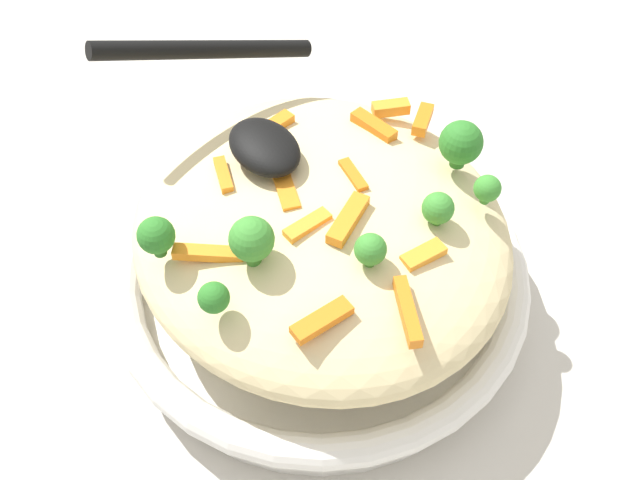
% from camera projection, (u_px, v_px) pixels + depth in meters
% --- Properties ---
extents(ground_plane, '(2.40, 2.40, 0.00)m').
position_uv_depth(ground_plane, '(320.00, 300.00, 0.53)').
color(ground_plane, beige).
extents(serving_bowl, '(0.29, 0.29, 0.05)m').
position_uv_depth(serving_bowl, '(320.00, 279.00, 0.51)').
color(serving_bowl, white).
rests_on(serving_bowl, ground_plane).
extents(pasta_mound, '(0.26, 0.24, 0.07)m').
position_uv_depth(pasta_mound, '(320.00, 230.00, 0.47)').
color(pasta_mound, beige).
rests_on(pasta_mound, serving_bowl).
extents(carrot_piece_0, '(0.03, 0.04, 0.01)m').
position_uv_depth(carrot_piece_0, '(210.00, 255.00, 0.42)').
color(carrot_piece_0, orange).
rests_on(carrot_piece_0, pasta_mound).
extents(carrot_piece_1, '(0.01, 0.04, 0.01)m').
position_uv_depth(carrot_piece_1, '(322.00, 320.00, 0.39)').
color(carrot_piece_1, orange).
rests_on(carrot_piece_1, pasta_mound).
extents(carrot_piece_2, '(0.02, 0.03, 0.01)m').
position_uv_depth(carrot_piece_2, '(272.00, 127.00, 0.49)').
color(carrot_piece_2, orange).
rests_on(carrot_piece_2, pasta_mound).
extents(carrot_piece_3, '(0.02, 0.03, 0.01)m').
position_uv_depth(carrot_piece_3, '(423.00, 120.00, 0.49)').
color(carrot_piece_3, orange).
rests_on(carrot_piece_3, pasta_mound).
extents(carrot_piece_4, '(0.04, 0.02, 0.01)m').
position_uv_depth(carrot_piece_4, '(284.00, 185.00, 0.45)').
color(carrot_piece_4, orange).
rests_on(carrot_piece_4, pasta_mound).
extents(carrot_piece_5, '(0.01, 0.03, 0.01)m').
position_uv_depth(carrot_piece_5, '(423.00, 255.00, 0.42)').
color(carrot_piece_5, orange).
rests_on(carrot_piece_5, pasta_mound).
extents(carrot_piece_6, '(0.03, 0.02, 0.01)m').
position_uv_depth(carrot_piece_6, '(223.00, 175.00, 0.46)').
color(carrot_piece_6, orange).
rests_on(carrot_piece_6, pasta_mound).
extents(carrot_piece_7, '(0.02, 0.03, 0.01)m').
position_uv_depth(carrot_piece_7, '(391.00, 108.00, 0.50)').
color(carrot_piece_7, orange).
rests_on(carrot_piece_7, pasta_mound).
extents(carrot_piece_8, '(0.03, 0.01, 0.01)m').
position_uv_depth(carrot_piece_8, '(358.00, 180.00, 0.45)').
color(carrot_piece_8, orange).
rests_on(carrot_piece_8, pasta_mound).
extents(carrot_piece_9, '(0.01, 0.03, 0.01)m').
position_uv_depth(carrot_piece_9, '(307.00, 226.00, 0.43)').
color(carrot_piece_9, orange).
rests_on(carrot_piece_9, pasta_mound).
extents(carrot_piece_10, '(0.04, 0.03, 0.01)m').
position_uv_depth(carrot_piece_10, '(408.00, 311.00, 0.39)').
color(carrot_piece_10, orange).
rests_on(carrot_piece_10, pasta_mound).
extents(carrot_piece_11, '(0.04, 0.02, 0.01)m').
position_uv_depth(carrot_piece_11, '(374.00, 126.00, 0.49)').
color(carrot_piece_11, orange).
rests_on(carrot_piece_11, pasta_mound).
extents(carrot_piece_12, '(0.03, 0.04, 0.01)m').
position_uv_depth(carrot_piece_12, '(352.00, 217.00, 0.43)').
color(carrot_piece_12, orange).
rests_on(carrot_piece_12, pasta_mound).
extents(broccoli_floret_0, '(0.03, 0.03, 0.03)m').
position_uv_depth(broccoli_floret_0, '(252.00, 240.00, 0.40)').
color(broccoli_floret_0, '#377928').
rests_on(broccoli_floret_0, pasta_mound).
extents(broccoli_floret_1, '(0.02, 0.02, 0.02)m').
position_uv_depth(broccoli_floret_1, '(487.00, 189.00, 0.44)').
color(broccoli_floret_1, '#377928').
rests_on(broccoli_floret_1, pasta_mound).
extents(broccoli_floret_2, '(0.02, 0.02, 0.02)m').
position_uv_depth(broccoli_floret_2, '(214.00, 298.00, 0.39)').
color(broccoli_floret_2, '#296820').
rests_on(broccoli_floret_2, pasta_mound).
extents(broccoli_floret_3, '(0.02, 0.02, 0.02)m').
position_uv_depth(broccoli_floret_3, '(438.00, 209.00, 0.43)').
color(broccoli_floret_3, '#377928').
rests_on(broccoli_floret_3, pasta_mound).
extents(broccoli_floret_4, '(0.02, 0.02, 0.03)m').
position_uv_depth(broccoli_floret_4, '(156.00, 236.00, 0.41)').
color(broccoli_floret_4, '#296820').
rests_on(broccoli_floret_4, pasta_mound).
extents(broccoli_floret_5, '(0.02, 0.02, 0.02)m').
position_uv_depth(broccoli_floret_5, '(370.00, 250.00, 0.41)').
color(broccoli_floret_5, '#377928').
rests_on(broccoli_floret_5, pasta_mound).
extents(broccoli_floret_6, '(0.03, 0.03, 0.03)m').
position_uv_depth(broccoli_floret_6, '(461.00, 143.00, 0.46)').
color(broccoli_floret_6, '#296820').
rests_on(broccoli_floret_6, pasta_mound).
extents(serving_spoon, '(0.11, 0.15, 0.07)m').
position_uv_depth(serving_spoon, '(243.00, 111.00, 0.46)').
color(serving_spoon, black).
rests_on(serving_spoon, pasta_mound).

